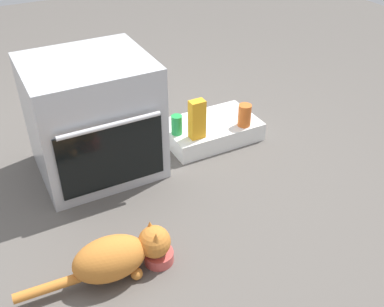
# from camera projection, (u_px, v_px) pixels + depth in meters

# --- Properties ---
(ground) EXTENTS (8.00, 8.00, 0.00)m
(ground) POSITION_uv_depth(u_px,v_px,m) (120.00, 201.00, 2.34)
(ground) COLOR #56514C
(oven) EXTENTS (0.65, 0.62, 0.65)m
(oven) POSITION_uv_depth(u_px,v_px,m) (93.00, 118.00, 2.41)
(oven) COLOR #B7BABF
(oven) RESTS_ON ground
(pantry_cabinet) EXTENTS (0.58, 0.37, 0.12)m
(pantry_cabinet) POSITION_uv_depth(u_px,v_px,m) (211.00, 130.00, 2.82)
(pantry_cabinet) COLOR white
(pantry_cabinet) RESTS_ON ground
(food_bowl) EXTENTS (0.13, 0.13, 0.08)m
(food_bowl) POSITION_uv_depth(u_px,v_px,m) (159.00, 255.00, 1.98)
(food_bowl) COLOR #C64C47
(food_bowl) RESTS_ON ground
(cat) EXTENTS (0.67, 0.21, 0.21)m
(cat) POSITION_uv_depth(u_px,v_px,m) (118.00, 256.00, 1.87)
(cat) COLOR #C6752D
(cat) RESTS_ON ground
(juice_carton) EXTENTS (0.09, 0.06, 0.24)m
(juice_carton) POSITION_uv_depth(u_px,v_px,m) (197.00, 119.00, 2.57)
(juice_carton) COLOR orange
(juice_carton) RESTS_ON pantry_cabinet
(sauce_jar) EXTENTS (0.08, 0.08, 0.14)m
(sauce_jar) POSITION_uv_depth(u_px,v_px,m) (245.00, 115.00, 2.72)
(sauce_jar) COLOR #D16023
(sauce_jar) RESTS_ON pantry_cabinet
(soda_can) EXTENTS (0.07, 0.07, 0.12)m
(soda_can) POSITION_uv_depth(u_px,v_px,m) (177.00, 125.00, 2.64)
(soda_can) COLOR green
(soda_can) RESTS_ON pantry_cabinet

